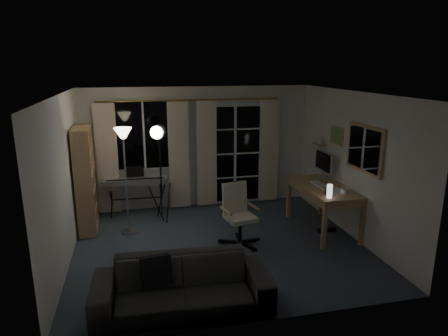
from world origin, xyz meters
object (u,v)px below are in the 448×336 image
(studio_light, at_px, (158,143))
(mug, at_px, (345,191))
(torchiere_lamp, at_px, (124,149))
(desk, at_px, (324,192))
(office_chair, at_px, (237,208))
(bookshelf, at_px, (83,183))
(monitor, at_px, (324,162))
(keyboard_piano, at_px, (136,182))
(sofa, at_px, (182,278))

(studio_light, xyz_separation_m, mug, (2.80, -1.52, -0.60))
(studio_light, bearing_deg, torchiere_lamp, -121.83)
(studio_light, distance_m, desk, 2.99)
(office_chair, height_order, desk, office_chair)
(bookshelf, bearing_deg, desk, -15.12)
(office_chair, distance_m, monitor, 1.95)
(keyboard_piano, xyz_separation_m, sofa, (0.47, -3.25, -0.25))
(bookshelf, height_order, studio_light, bookshelf)
(bookshelf, bearing_deg, torchiere_lamp, -25.11)
(torchiere_lamp, distance_m, mug, 3.62)
(office_chair, relative_size, mug, 7.58)
(desk, bearing_deg, keyboard_piano, 154.25)
(keyboard_piano, distance_m, sofa, 3.29)
(torchiere_lamp, height_order, office_chair, torchiere_lamp)
(keyboard_piano, distance_m, studio_light, 1.02)
(desk, bearing_deg, studio_light, 158.71)
(torchiere_lamp, relative_size, mug, 13.87)
(bookshelf, relative_size, desk, 1.20)
(bookshelf, relative_size, office_chair, 1.81)
(keyboard_piano, xyz_separation_m, desk, (3.13, -1.47, 0.04))
(keyboard_piano, relative_size, monitor, 2.09)
(monitor, height_order, mug, monitor)
(torchiere_lamp, distance_m, monitor, 3.51)
(torchiere_lamp, relative_size, studio_light, 1.00)
(desk, xyz_separation_m, mug, (0.10, -0.50, 0.16))
(desk, bearing_deg, sofa, -146.93)
(monitor, distance_m, mug, 0.98)
(bookshelf, xyz_separation_m, monitor, (4.20, -0.49, 0.25))
(mug, bearing_deg, sofa, -155.20)
(studio_light, height_order, office_chair, studio_light)
(office_chair, bearing_deg, monitor, 7.33)
(torchiere_lamp, bearing_deg, sofa, -75.47)
(torchiere_lamp, height_order, monitor, torchiere_lamp)
(bookshelf, height_order, sofa, bookshelf)
(torchiere_lamp, bearing_deg, desk, -10.87)
(sofa, bearing_deg, keyboard_piano, 101.05)
(bookshelf, distance_m, desk, 4.11)
(office_chair, bearing_deg, torchiere_lamp, 143.22)
(desk, relative_size, sofa, 0.72)
(studio_light, relative_size, office_chair, 1.84)
(keyboard_piano, height_order, desk, keyboard_piano)
(keyboard_piano, distance_m, desk, 3.46)
(keyboard_piano, height_order, monitor, monitor)
(keyboard_piano, bearing_deg, sofa, -80.08)
(monitor, bearing_deg, sofa, -142.73)
(studio_light, xyz_separation_m, office_chair, (1.13, -1.18, -0.88))
(bookshelf, distance_m, sofa, 3.06)
(sofa, bearing_deg, desk, 36.50)
(keyboard_piano, bearing_deg, bookshelf, -146.78)
(keyboard_piano, relative_size, desk, 0.80)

